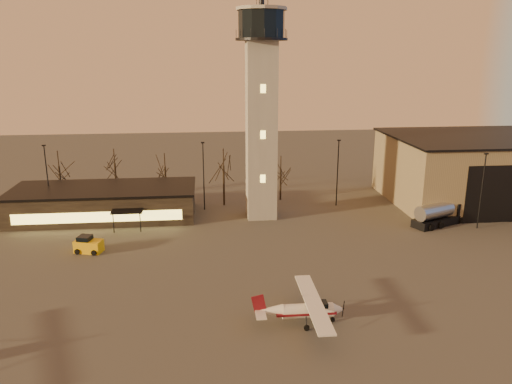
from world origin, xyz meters
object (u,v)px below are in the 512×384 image
Objects in this scene: terminal at (105,202)px; cessna_front at (309,313)px; control_tower at (261,100)px; service_cart at (88,246)px; fuel_truck at (440,216)px; hangar at (489,169)px.

cessna_front is (22.77, -31.49, -1.16)m from terminal.
control_tower is 9.53× the size of service_cart.
fuel_truck is at bearing -9.98° from terminal.
fuel_truck is 45.48m from service_cart.
control_tower is at bearing 92.10° from cessna_front.
service_cart is (-22.33, 18.36, -0.25)m from cessna_front.
fuel_truck is (45.63, -8.03, -0.93)m from terminal.
terminal reaches higher than fuel_truck.
hangar is 1.20× the size of terminal.
hangar is 48.78m from cessna_front.
hangar is 8.94× the size of service_cart.
terminal is at bearing -178.03° from hangar.
hangar is 3.54× the size of fuel_truck.
control_tower is 1.07× the size of hangar.
fuel_truck is at bearing -140.95° from hangar.
cessna_front is 28.91m from service_cart.
control_tower reaches higher than fuel_truck.
control_tower is 28.69m from fuel_truck.
cessna_front is at bearing -158.38° from fuel_truck.
control_tower is 3.78× the size of fuel_truck.
fuel_truck reaches higher than cessna_front.
terminal reaches higher than service_cart.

